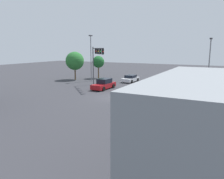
{
  "coord_description": "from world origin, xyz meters",
  "views": [
    {
      "loc": [
        -24.52,
        -12.8,
        6.27
      ],
      "look_at": [
        0.0,
        0.0,
        1.06
      ],
      "focal_mm": 35.0,
      "sensor_mm": 36.0,
      "label": 1
    }
  ],
  "objects_px": {
    "traffic_signal_mast": "(97,57)",
    "car_1": "(104,84)",
    "tree_corner_a": "(75,61)",
    "car_0": "(139,94)",
    "tree_corner_c": "(98,62)",
    "car_2": "(130,79)",
    "street_light_pole_a": "(91,54)",
    "pedestrian": "(183,86)",
    "street_light_pole_b": "(209,59)"
  },
  "relations": [
    {
      "from": "traffic_signal_mast",
      "to": "car_1",
      "type": "distance_m",
      "value": 4.77
    },
    {
      "from": "tree_corner_a",
      "to": "car_0",
      "type": "bearing_deg",
      "value": -121.17
    },
    {
      "from": "tree_corner_c",
      "to": "car_2",
      "type": "bearing_deg",
      "value": -101.14
    },
    {
      "from": "street_light_pole_a",
      "to": "tree_corner_c",
      "type": "distance_m",
      "value": 4.65
    },
    {
      "from": "traffic_signal_mast",
      "to": "pedestrian",
      "type": "xyz_separation_m",
      "value": [
        1.88,
        -13.4,
        -4.1
      ]
    },
    {
      "from": "pedestrian",
      "to": "street_light_pole_b",
      "type": "distance_m",
      "value": 5.73
    },
    {
      "from": "car_0",
      "to": "street_light_pole_a",
      "type": "relative_size",
      "value": 0.56
    },
    {
      "from": "car_0",
      "to": "car_2",
      "type": "xyz_separation_m",
      "value": [
        13.36,
        6.82,
        -0.09
      ]
    },
    {
      "from": "street_light_pole_b",
      "to": "tree_corner_c",
      "type": "distance_m",
      "value": 22.3
    },
    {
      "from": "street_light_pole_a",
      "to": "tree_corner_a",
      "type": "relative_size",
      "value": 1.55
    },
    {
      "from": "pedestrian",
      "to": "street_light_pole_a",
      "type": "distance_m",
      "value": 18.67
    },
    {
      "from": "street_light_pole_a",
      "to": "tree_corner_c",
      "type": "xyz_separation_m",
      "value": [
        4.22,
        0.9,
        -1.72
      ]
    },
    {
      "from": "traffic_signal_mast",
      "to": "car_0",
      "type": "xyz_separation_m",
      "value": [
        -5.53,
        -9.52,
        -4.29
      ]
    },
    {
      "from": "car_2",
      "to": "pedestrian",
      "type": "height_order",
      "value": "pedestrian"
    },
    {
      "from": "car_2",
      "to": "tree_corner_a",
      "type": "bearing_deg",
      "value": -74.96
    },
    {
      "from": "tree_corner_c",
      "to": "street_light_pole_b",
      "type": "bearing_deg",
      "value": -101.67
    },
    {
      "from": "pedestrian",
      "to": "street_light_pole_b",
      "type": "height_order",
      "value": "street_light_pole_b"
    },
    {
      "from": "street_light_pole_b",
      "to": "street_light_pole_a",
      "type": "bearing_deg",
      "value": 89.22
    },
    {
      "from": "tree_corner_c",
      "to": "car_1",
      "type": "bearing_deg",
      "value": -145.18
    },
    {
      "from": "car_2",
      "to": "tree_corner_c",
      "type": "height_order",
      "value": "tree_corner_c"
    },
    {
      "from": "car_0",
      "to": "pedestrian",
      "type": "xyz_separation_m",
      "value": [
        7.41,
        -3.88,
        0.19
      ]
    },
    {
      "from": "street_light_pole_b",
      "to": "traffic_signal_mast",
      "type": "bearing_deg",
      "value": 106.65
    },
    {
      "from": "car_2",
      "to": "tree_corner_c",
      "type": "relative_size",
      "value": 0.96
    },
    {
      "from": "traffic_signal_mast",
      "to": "street_light_pole_b",
      "type": "bearing_deg",
      "value": 61.65
    },
    {
      "from": "car_0",
      "to": "pedestrian",
      "type": "height_order",
      "value": "pedestrian"
    },
    {
      "from": "pedestrian",
      "to": "tree_corner_a",
      "type": "height_order",
      "value": "tree_corner_a"
    },
    {
      "from": "traffic_signal_mast",
      "to": "street_light_pole_b",
      "type": "relative_size",
      "value": 0.84
    },
    {
      "from": "car_0",
      "to": "car_2",
      "type": "distance_m",
      "value": 15.0
    },
    {
      "from": "car_0",
      "to": "car_1",
      "type": "xyz_separation_m",
      "value": [
        4.52,
        7.63,
        0.03
      ]
    },
    {
      "from": "street_light_pole_b",
      "to": "car_2",
      "type": "bearing_deg",
      "value": 78.03
    },
    {
      "from": "car_1",
      "to": "street_light_pole_b",
      "type": "relative_size",
      "value": 0.62
    },
    {
      "from": "street_light_pole_a",
      "to": "street_light_pole_b",
      "type": "relative_size",
      "value": 1.12
    },
    {
      "from": "street_light_pole_b",
      "to": "tree_corner_a",
      "type": "height_order",
      "value": "street_light_pole_b"
    },
    {
      "from": "tree_corner_c",
      "to": "traffic_signal_mast",
      "type": "bearing_deg",
      "value": -150.35
    },
    {
      "from": "traffic_signal_mast",
      "to": "pedestrian",
      "type": "bearing_deg",
      "value": 53.0
    },
    {
      "from": "tree_corner_a",
      "to": "street_light_pole_a",
      "type": "bearing_deg",
      "value": -91.95
    },
    {
      "from": "car_0",
      "to": "tree_corner_c",
      "type": "height_order",
      "value": "tree_corner_c"
    },
    {
      "from": "car_2",
      "to": "traffic_signal_mast",
      "type": "bearing_deg",
      "value": -16.62
    },
    {
      "from": "car_0",
      "to": "car_1",
      "type": "height_order",
      "value": "car_1"
    },
    {
      "from": "pedestrian",
      "to": "traffic_signal_mast",
      "type": "bearing_deg",
      "value": -37.97
    },
    {
      "from": "car_0",
      "to": "tree_corner_c",
      "type": "bearing_deg",
      "value": 42.16
    },
    {
      "from": "car_2",
      "to": "tree_corner_a",
      "type": "relative_size",
      "value": 0.8
    },
    {
      "from": "street_light_pole_b",
      "to": "tree_corner_c",
      "type": "xyz_separation_m",
      "value": [
        4.5,
        21.8,
        -1.21
      ]
    },
    {
      "from": "pedestrian",
      "to": "tree_corner_c",
      "type": "height_order",
      "value": "tree_corner_c"
    },
    {
      "from": "car_0",
      "to": "pedestrian",
      "type": "distance_m",
      "value": 8.37
    },
    {
      "from": "car_0",
      "to": "street_light_pole_b",
      "type": "xyz_separation_m",
      "value": [
        10.44,
        -6.92,
        3.98
      ]
    },
    {
      "from": "tree_corner_a",
      "to": "tree_corner_c",
      "type": "distance_m",
      "value": 5.12
    },
    {
      "from": "tree_corner_a",
      "to": "pedestrian",
      "type": "bearing_deg",
      "value": -98.98
    },
    {
      "from": "car_2",
      "to": "pedestrian",
      "type": "relative_size",
      "value": 2.82
    },
    {
      "from": "car_2",
      "to": "street_light_pole_a",
      "type": "distance_m",
      "value": 8.9
    }
  ]
}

